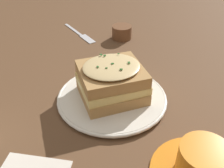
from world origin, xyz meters
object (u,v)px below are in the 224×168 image
at_px(dinner_plate, 112,98).
at_px(fork, 81,35).
at_px(condiment_pot, 122,32).
at_px(teacup_with_saucer, 202,167).
at_px(sandwich, 112,81).

height_order(dinner_plate, fork, dinner_plate).
bearing_deg(condiment_pot, teacup_with_saucer, -0.99).
height_order(teacup_with_saucer, fork, teacup_with_saucer).
bearing_deg(condiment_pot, dinner_plate, -18.73).
relative_size(fork, condiment_pot, 2.81).
distance_m(dinner_plate, sandwich, 0.04).
xyz_separation_m(sandwich, condiment_pot, (-0.29, 0.10, -0.03)).
bearing_deg(fork, sandwich, 72.49).
bearing_deg(condiment_pot, fork, -111.64).
distance_m(dinner_plate, teacup_with_saucer, 0.23).
bearing_deg(sandwich, condiment_pot, 161.15).
relative_size(teacup_with_saucer, fork, 0.92).
bearing_deg(teacup_with_saucer, fork, -165.78).
bearing_deg(sandwich, fork, -176.39).
relative_size(sandwich, condiment_pot, 2.34).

